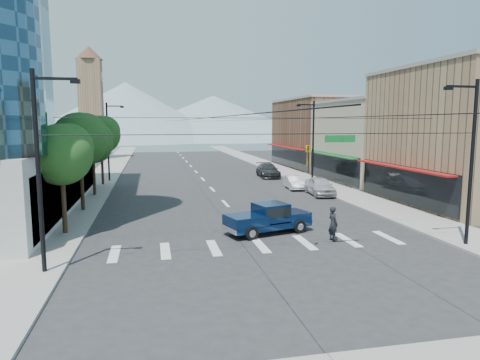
{
  "coord_description": "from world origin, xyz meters",
  "views": [
    {
      "loc": [
        -5.98,
        -20.78,
        6.74
      ],
      "look_at": [
        -0.32,
        6.48,
        3.0
      ],
      "focal_mm": 32.0,
      "sensor_mm": 36.0,
      "label": 1
    }
  ],
  "objects_px": {
    "pickup_truck": "(268,218)",
    "parked_car_mid": "(294,182)",
    "pedestrian": "(333,224)",
    "parked_car_far": "(268,170)",
    "parked_car_near": "(320,186)"
  },
  "relations": [
    {
      "from": "parked_car_near",
      "to": "parked_car_mid",
      "type": "bearing_deg",
      "value": 111.49
    },
    {
      "from": "pickup_truck",
      "to": "parked_car_far",
      "type": "distance_m",
      "value": 27.4
    },
    {
      "from": "parked_car_far",
      "to": "parked_car_near",
      "type": "bearing_deg",
      "value": -81.06
    },
    {
      "from": "pickup_truck",
      "to": "pedestrian",
      "type": "relative_size",
      "value": 2.85
    },
    {
      "from": "pickup_truck",
      "to": "parked_car_mid",
      "type": "height_order",
      "value": "pickup_truck"
    },
    {
      "from": "pedestrian",
      "to": "parked_car_near",
      "type": "height_order",
      "value": "pedestrian"
    },
    {
      "from": "pickup_truck",
      "to": "pedestrian",
      "type": "bearing_deg",
      "value": -53.71
    },
    {
      "from": "pedestrian",
      "to": "parked_car_far",
      "type": "distance_m",
      "value": 29.14
    },
    {
      "from": "parked_car_near",
      "to": "parked_car_mid",
      "type": "xyz_separation_m",
      "value": [
        -1.17,
        4.06,
        -0.18
      ]
    },
    {
      "from": "pedestrian",
      "to": "pickup_truck",
      "type": "bearing_deg",
      "value": 42.41
    },
    {
      "from": "parked_car_near",
      "to": "pedestrian",
      "type": "bearing_deg",
      "value": -104.19
    },
    {
      "from": "pickup_truck",
      "to": "parked_car_near",
      "type": "bearing_deg",
      "value": 39.36
    },
    {
      "from": "pickup_truck",
      "to": "parked_car_far",
      "type": "relative_size",
      "value": 1.0
    },
    {
      "from": "pickup_truck",
      "to": "parked_car_mid",
      "type": "xyz_separation_m",
      "value": [
        7.32,
        16.53,
        -0.29
      ]
    },
    {
      "from": "pedestrian",
      "to": "parked_car_mid",
      "type": "height_order",
      "value": "pedestrian"
    }
  ]
}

